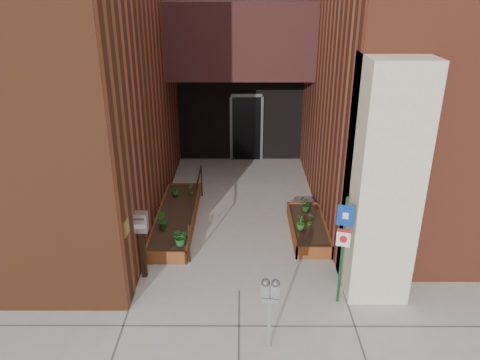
{
  "coord_description": "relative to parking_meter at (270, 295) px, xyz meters",
  "views": [
    {
      "loc": [
        0.04,
        -7.41,
        5.49
      ],
      "look_at": [
        0.01,
        1.8,
        1.55
      ],
      "focal_mm": 35.0,
      "sensor_mm": 36.0,
      "label": 1
    }
  ],
  "objects": [
    {
      "name": "sign_post",
      "position": [
        1.34,
        1.17,
        0.3
      ],
      "size": [
        0.28,
        0.11,
        2.14
      ],
      "color": "#123319",
      "rests_on": "ground"
    },
    {
      "name": "architecture",
      "position": [
        -0.67,
        8.37,
        3.97
      ],
      "size": [
        20.0,
        14.6,
        10.0
      ],
      "color": "brown",
      "rests_on": "ground"
    },
    {
      "name": "ground",
      "position": [
        -0.49,
        1.47,
        -1.01
      ],
      "size": [
        80.0,
        80.0,
        0.0
      ],
      "primitive_type": "plane",
      "color": "#9E9991",
      "rests_on": "ground"
    },
    {
      "name": "shrub_right_a",
      "position": [
        0.89,
        3.37,
        -0.54
      ],
      "size": [
        0.2,
        0.2,
        0.35
      ],
      "primitive_type": "imported",
      "rotation": [
        0.0,
        0.0,
        1.53
      ],
      "color": "#24611B",
      "rests_on": "planter_right"
    },
    {
      "name": "shrub_left_d",
      "position": [
        -1.76,
        5.15,
        -0.54
      ],
      "size": [
        0.25,
        0.25,
        0.34
      ],
      "primitive_type": "imported",
      "rotation": [
        0.0,
        0.0,
        5.29
      ],
      "color": "#29621C",
      "rests_on": "planter_left"
    },
    {
      "name": "payment_dropbox",
      "position": [
        -2.39,
        1.96,
        0.02
      ],
      "size": [
        0.28,
        0.22,
        1.43
      ],
      "color": "black",
      "rests_on": "ground"
    },
    {
      "name": "shrub_right_c",
      "position": [
        1.13,
        4.28,
        -0.54
      ],
      "size": [
        0.42,
        0.42,
        0.34
      ],
      "primitive_type": "imported",
      "rotation": [
        0.0,
        0.0,
        4.12
      ],
      "color": "#164F1A",
      "rests_on": "planter_right"
    },
    {
      "name": "shrub_left_c",
      "position": [
        -2.18,
        5.16,
        -0.54
      ],
      "size": [
        0.23,
        0.23,
        0.35
      ],
      "primitive_type": "imported",
      "rotation": [
        0.0,
        0.0,
        3.32
      ],
      "color": "#215919",
      "rests_on": "planter_left"
    },
    {
      "name": "planter_left",
      "position": [
        -2.04,
        4.17,
        -0.88
      ],
      "size": [
        0.9,
        3.6,
        0.3
      ],
      "color": "brown",
      "rests_on": "ground"
    },
    {
      "name": "parking_meter",
      "position": [
        0.0,
        0.0,
        0.0
      ],
      "size": [
        0.3,
        0.15,
        1.31
      ],
      "color": "#9B9B9D",
      "rests_on": "ground"
    },
    {
      "name": "handrail",
      "position": [
        -1.54,
        4.12,
        -0.26
      ],
      "size": [
        0.04,
        3.34,
        0.9
      ],
      "color": "black",
      "rests_on": "ground"
    },
    {
      "name": "shrub_right_b",
      "position": [
        1.11,
        3.48,
        -0.53
      ],
      "size": [
        0.26,
        0.26,
        0.36
      ],
      "primitive_type": "imported",
      "rotation": [
        0.0,
        0.0,
        2.62
      ],
      "color": "#225518",
      "rests_on": "planter_right"
    },
    {
      "name": "planter_right",
      "position": [
        1.11,
        3.67,
        -0.88
      ],
      "size": [
        0.8,
        2.2,
        0.3
      ],
      "color": "brown",
      "rests_on": "ground"
    },
    {
      "name": "shrub_left_b",
      "position": [
        -2.25,
        3.39,
        -0.51
      ],
      "size": [
        0.31,
        0.31,
        0.4
      ],
      "primitive_type": "imported",
      "rotation": [
        0.0,
        0.0,
        2.41
      ],
      "color": "#174F16",
      "rests_on": "planter_left"
    },
    {
      "name": "shrub_left_a",
      "position": [
        -1.74,
        2.68,
        -0.51
      ],
      "size": [
        0.49,
        0.49,
        0.39
      ],
      "primitive_type": "imported",
      "rotation": [
        0.0,
        0.0,
        0.58
      ],
      "color": "#1B6120",
      "rests_on": "planter_left"
    }
  ]
}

